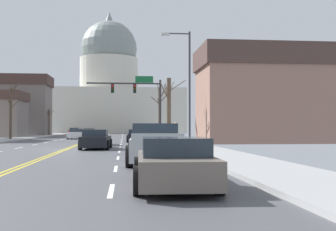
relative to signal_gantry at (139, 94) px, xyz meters
The scene contains 20 objects.
ground 18.28m from the signal_gantry, 107.79° to the right, with size 20.00×180.00×0.20m.
signal_gantry is the anchor object (origin of this frame).
street_lamp_right 17.03m from the signal_gantry, 81.33° to the right, with size 2.02×0.24×7.82m.
capitol_building 60.00m from the signal_gantry, 95.16° to the left, with size 35.75×18.80×29.68m.
sedan_near_00 5.98m from the signal_gantry, 95.93° to the right, with size 1.94×4.23×1.22m.
sedan_near_01 12.13m from the signal_gantry, 109.32° to the right, with size 2.13×4.44×1.20m.
sedan_near_02 17.66m from the signal_gantry, 101.67° to the right, with size 2.03×4.71×1.29m.
sedan_near_03 22.84m from the signal_gantry, 90.48° to the right, with size 2.02×4.58×1.29m.
pickup_truck_near_04 28.73m from the signal_gantry, 90.72° to the right, with size 2.38×5.37×1.60m.
sedan_near_05 35.46m from the signal_gantry, 90.61° to the right, with size 2.06×4.55×1.21m.
sedan_oncoming_00 11.15m from the signal_gantry, 135.46° to the left, with size 2.01×4.57×1.24m.
sedan_oncoming_01 22.42m from the signal_gantry, 108.38° to the left, with size 1.95×4.36×1.21m.
sedan_oncoming_02 36.70m from the signal_gantry, 107.22° to the left, with size 2.05×4.66×1.29m.
flank_building_02 34.92m from the signal_gantry, 126.87° to the left, with size 14.02×7.00×9.99m.
flank_building_03 13.49m from the signal_gantry, 31.18° to the right, with size 12.62×7.55×8.77m.
bare_tree_00 11.25m from the signal_gantry, 74.16° to the left, with size 2.27×2.70×6.94m.
bare_tree_01 29.88m from the signal_gantry, 117.81° to the left, with size 1.67×1.18×4.19m.
bare_tree_02 7.45m from the signal_gantry, 70.33° to the right, with size 2.35×2.13×5.78m.
bare_tree_03 14.58m from the signal_gantry, 166.89° to the left, with size 1.72×1.37×6.56m.
pedestrian_00 13.99m from the signal_gantry, 80.23° to the right, with size 0.35×0.34×1.67m.
Camera 1 is at (3.80, -28.89, 1.47)m, focal length 45.95 mm.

